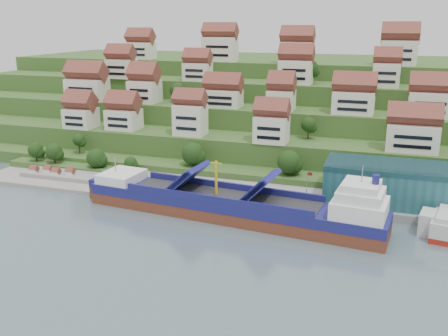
% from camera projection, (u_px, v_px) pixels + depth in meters
% --- Properties ---
extents(ground, '(300.00, 300.00, 0.00)m').
position_uv_depth(ground, '(228.00, 215.00, 125.24)').
color(ground, slate).
rests_on(ground, ground).
extents(quay, '(180.00, 14.00, 2.20)m').
position_uv_depth(quay, '(316.00, 200.00, 132.51)').
color(quay, gray).
rests_on(quay, ground).
extents(pebble_beach, '(45.00, 20.00, 1.00)m').
position_uv_depth(pebble_beach, '(61.00, 178.00, 153.60)').
color(pebble_beach, gray).
rests_on(pebble_beach, ground).
extents(hillside, '(260.00, 128.00, 31.00)m').
position_uv_depth(hillside, '(301.00, 108.00, 216.46)').
color(hillside, '#2D4C1E').
rests_on(hillside, ground).
extents(hillside_village, '(160.00, 63.75, 29.72)m').
position_uv_depth(hillside_village, '(286.00, 88.00, 173.40)').
color(hillside_village, silver).
rests_on(hillside_village, ground).
extents(hillside_trees, '(141.30, 62.78, 30.62)m').
position_uv_depth(hillside_trees, '(249.00, 125.00, 159.99)').
color(hillside_trees, '#1F3F15').
rests_on(hillside_trees, ground).
extents(flagpole, '(1.28, 0.16, 8.00)m').
position_uv_depth(flagpole, '(307.00, 185.00, 126.90)').
color(flagpole, gray).
rests_on(flagpole, quay).
extents(beach_huts, '(14.40, 3.70, 2.20)m').
position_uv_depth(beach_huts, '(52.00, 173.00, 152.62)').
color(beach_huts, white).
rests_on(beach_huts, pebble_beach).
extents(cargo_ship, '(76.34, 18.86, 16.73)m').
position_uv_depth(cargo_ship, '(238.00, 206.00, 122.36)').
color(cargo_ship, brown).
rests_on(cargo_ship, ground).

